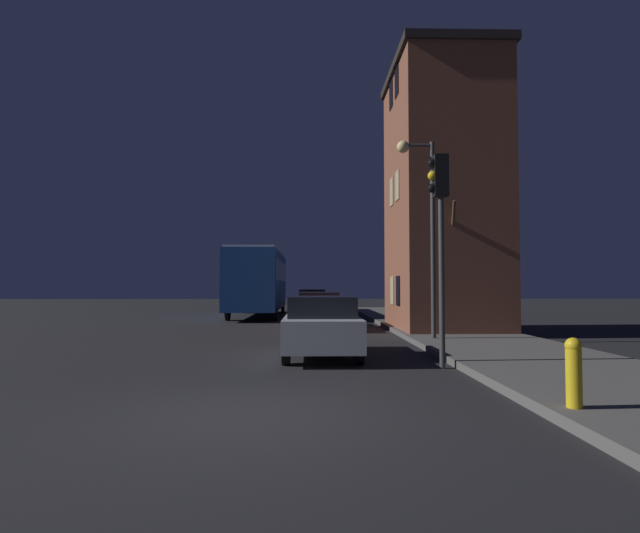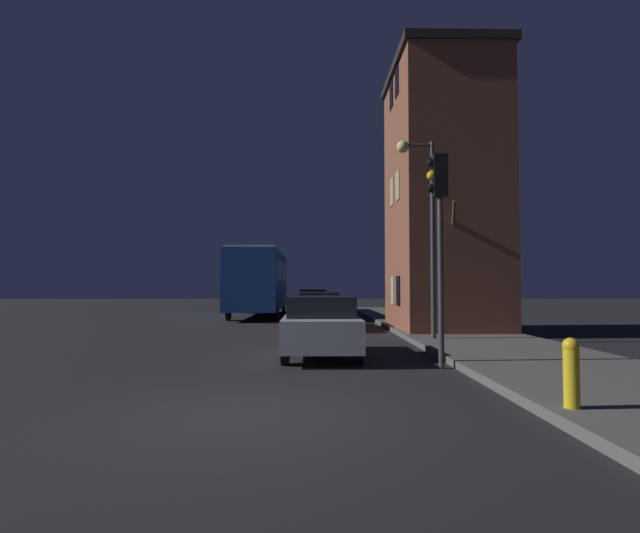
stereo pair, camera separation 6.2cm
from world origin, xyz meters
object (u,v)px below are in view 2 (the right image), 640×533
(bare_tree, at_px, (450,276))
(car_far_lane, at_px, (313,302))
(streetlamp, at_px, (423,207))
(traffic_light, at_px, (439,215))
(car_mid_lane, at_px, (319,310))
(fire_hydrant, at_px, (571,371))
(bus, at_px, (260,278))
(car_near_lane, at_px, (321,326))

(bare_tree, relative_size, car_far_lane, 1.04)
(bare_tree, bearing_deg, car_far_lane, 109.41)
(streetlamp, distance_m, traffic_light, 4.70)
(car_mid_lane, bearing_deg, streetlamp, -60.04)
(streetlamp, distance_m, car_mid_lane, 7.07)
(streetlamp, distance_m, bare_tree, 2.89)
(fire_hydrant, bearing_deg, bus, 105.94)
(traffic_light, relative_size, car_far_lane, 1.08)
(bus, relative_size, car_far_lane, 2.54)
(traffic_light, xyz_separation_m, fire_hydrant, (0.66, -4.06, -2.61))
(car_far_lane, bearing_deg, bare_tree, -70.59)
(traffic_light, relative_size, bare_tree, 1.04)
(bare_tree, distance_m, fire_hydrant, 10.40)
(car_mid_lane, relative_size, fire_hydrant, 5.16)
(bus, relative_size, car_near_lane, 2.77)
(traffic_light, distance_m, car_far_lane, 19.48)
(streetlamp, relative_size, bare_tree, 1.38)
(fire_hydrant, bearing_deg, car_far_lane, 98.03)
(car_near_lane, distance_m, car_far_lane, 17.41)
(bus, distance_m, fire_hydrant, 23.09)
(car_far_lane, height_order, fire_hydrant, car_far_lane)
(streetlamp, height_order, bare_tree, streetlamp)
(bus, height_order, car_near_lane, bus)
(car_near_lane, xyz_separation_m, car_mid_lane, (0.08, 8.21, 0.00))
(traffic_light, relative_size, fire_hydrant, 5.02)
(traffic_light, bearing_deg, car_far_lane, 97.77)
(car_near_lane, xyz_separation_m, car_far_lane, (-0.13, 17.41, 0.02))
(streetlamp, xyz_separation_m, traffic_light, (-0.70, -4.56, -0.89))
(traffic_light, distance_m, bare_tree, 6.56)
(bare_tree, height_order, car_near_lane, bare_tree)
(bus, height_order, car_mid_lane, bus)
(car_mid_lane, relative_size, car_far_lane, 1.11)
(traffic_light, xyz_separation_m, car_mid_lane, (-2.40, 9.95, -2.48))
(streetlamp, xyz_separation_m, bus, (-6.37, 13.53, -1.95))
(traffic_light, bearing_deg, bare_tree, 72.30)
(streetlamp, xyz_separation_m, car_mid_lane, (-3.10, 5.39, -3.37))
(bus, xyz_separation_m, car_far_lane, (3.05, 1.06, -1.40))
(fire_hydrant, bearing_deg, bare_tree, 82.72)
(bus, bearing_deg, car_far_lane, 19.06)
(bare_tree, xyz_separation_m, bus, (-7.63, 11.94, 0.11))
(streetlamp, bearing_deg, bare_tree, 51.58)
(streetlamp, height_order, car_far_lane, streetlamp)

